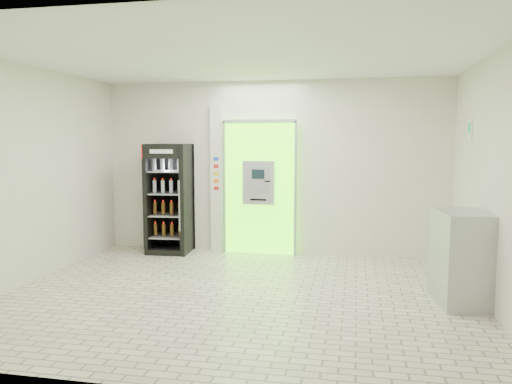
# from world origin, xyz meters

# --- Properties ---
(ground) EXTENTS (6.00, 6.00, 0.00)m
(ground) POSITION_xyz_m (0.00, 0.00, 0.00)
(ground) COLOR beige
(ground) RESTS_ON ground
(room_shell) EXTENTS (6.00, 6.00, 6.00)m
(room_shell) POSITION_xyz_m (0.00, 0.00, 1.84)
(room_shell) COLOR silver
(room_shell) RESTS_ON ground
(atm_assembly) EXTENTS (1.30, 0.24, 2.33)m
(atm_assembly) POSITION_xyz_m (-0.20, 2.41, 1.17)
(atm_assembly) COLOR #49EC08
(atm_assembly) RESTS_ON ground
(pillar) EXTENTS (0.22, 0.11, 2.60)m
(pillar) POSITION_xyz_m (-0.98, 2.45, 1.30)
(pillar) COLOR silver
(pillar) RESTS_ON ground
(beverage_cooler) EXTENTS (0.76, 0.71, 1.91)m
(beverage_cooler) POSITION_xyz_m (-1.77, 2.18, 0.92)
(beverage_cooler) COLOR black
(beverage_cooler) RESTS_ON ground
(steel_cabinet) EXTENTS (0.68, 0.92, 1.13)m
(steel_cabinet) POSITION_xyz_m (2.71, 0.20, 0.57)
(steel_cabinet) COLOR #A3A5AA
(steel_cabinet) RESTS_ON ground
(exit_sign) EXTENTS (0.02, 0.22, 0.26)m
(exit_sign) POSITION_xyz_m (2.99, 1.40, 2.12)
(exit_sign) COLOR white
(exit_sign) RESTS_ON room_shell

